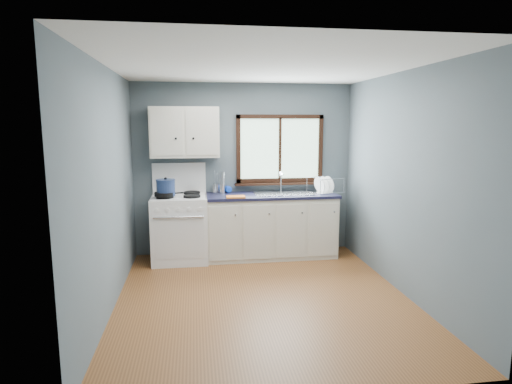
{
  "coord_description": "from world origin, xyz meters",
  "views": [
    {
      "loc": [
        -0.72,
        -4.47,
        1.92
      ],
      "look_at": [
        0.05,
        0.9,
        1.05
      ],
      "focal_mm": 30.0,
      "sensor_mm": 36.0,
      "label": 1
    }
  ],
  "objects": [
    {
      "name": "thermos",
      "position": [
        -0.34,
        1.61,
        1.07
      ],
      "size": [
        0.08,
        0.08,
        0.31
      ],
      "primitive_type": "cylinder",
      "rotation": [
        0.0,
        0.0,
        -0.15
      ],
      "color": "silver",
      "rests_on": "countertop"
    },
    {
      "name": "wall_back",
      "position": [
        0.0,
        1.81,
        1.25
      ],
      "size": [
        3.2,
        0.02,
        2.5
      ],
      "primitive_type": "cube",
      "color": "slate",
      "rests_on": "ground"
    },
    {
      "name": "window",
      "position": [
        0.54,
        1.77,
        1.48
      ],
      "size": [
        1.36,
        0.1,
        1.03
      ],
      "color": "#9EC6A8",
      "rests_on": "wall_back"
    },
    {
      "name": "utensil_crock",
      "position": [
        -0.42,
        1.71,
        0.99
      ],
      "size": [
        0.12,
        0.12,
        0.34
      ],
      "rotation": [
        0.0,
        0.0,
        -0.12
      ],
      "color": "silver",
      "rests_on": "countertop"
    },
    {
      "name": "wall_left",
      "position": [
        -1.61,
        0.0,
        1.25
      ],
      "size": [
        0.02,
        3.6,
        2.5
      ],
      "primitive_type": "cube",
      "color": "slate",
      "rests_on": "ground"
    },
    {
      "name": "ceiling",
      "position": [
        0.0,
        0.0,
        2.51
      ],
      "size": [
        3.2,
        3.6,
        0.02
      ],
      "primitive_type": "cube",
      "color": "white",
      "rests_on": "wall_back"
    },
    {
      "name": "base_cabinets",
      "position": [
        0.36,
        1.49,
        0.41
      ],
      "size": [
        1.85,
        0.6,
        0.88
      ],
      "color": "beige",
      "rests_on": "floor"
    },
    {
      "name": "soap_bottle",
      "position": [
        -0.24,
        1.67,
        1.05
      ],
      "size": [
        0.11,
        0.11,
        0.26
      ],
      "primitive_type": "imported",
      "rotation": [
        0.0,
        0.0,
        0.16
      ],
      "color": "blue",
      "rests_on": "countertop"
    },
    {
      "name": "skillet",
      "position": [
        -1.13,
        1.3,
        0.99
      ],
      "size": [
        0.42,
        0.33,
        0.05
      ],
      "rotation": [
        0.0,
        0.0,
        0.33
      ],
      "color": "black",
      "rests_on": "gas_range"
    },
    {
      "name": "wall_right",
      "position": [
        1.61,
        0.0,
        1.25
      ],
      "size": [
        0.02,
        3.6,
        2.5
      ],
      "primitive_type": "cube",
      "color": "slate",
      "rests_on": "ground"
    },
    {
      "name": "wall_front",
      "position": [
        0.0,
        -1.81,
        1.25
      ],
      "size": [
        3.2,
        0.02,
        2.5
      ],
      "primitive_type": "cube",
      "color": "slate",
      "rests_on": "ground"
    },
    {
      "name": "upper_cabinets",
      "position": [
        -0.85,
        1.63,
        1.8
      ],
      "size": [
        0.95,
        0.35,
        0.7
      ],
      "color": "beige",
      "rests_on": "wall_back"
    },
    {
      "name": "countertop",
      "position": [
        0.36,
        1.49,
        0.9
      ],
      "size": [
        1.89,
        0.64,
        0.04
      ],
      "primitive_type": "cube",
      "color": "black",
      "rests_on": "base_cabinets"
    },
    {
      "name": "stockpot",
      "position": [
        -1.11,
        1.32,
        1.07
      ],
      "size": [
        0.33,
        0.33,
        0.25
      ],
      "rotation": [
        0.0,
        0.0,
        -0.36
      ],
      "color": "navy",
      "rests_on": "gas_range"
    },
    {
      "name": "dish_rack",
      "position": [
        1.16,
        1.53,
        0.98
      ],
      "size": [
        0.55,
        0.49,
        0.24
      ],
      "rotation": [
        0.0,
        0.0,
        0.37
      ],
      "color": "silver",
      "rests_on": "countertop"
    },
    {
      "name": "gas_range",
      "position": [
        -0.95,
        1.47,
        0.49
      ],
      "size": [
        0.76,
        0.69,
        1.36
      ],
      "color": "white",
      "rests_on": "floor"
    },
    {
      "name": "sink",
      "position": [
        0.54,
        1.49,
        0.86
      ],
      "size": [
        0.84,
        0.46,
        0.44
      ],
      "color": "silver",
      "rests_on": "countertop"
    },
    {
      "name": "dish_towel",
      "position": [
        -0.18,
        1.27,
        0.93
      ],
      "size": [
        0.26,
        0.19,
        0.02
      ],
      "primitive_type": "cube",
      "rotation": [
        0.0,
        0.0,
        -0.02
      ],
      "color": "orange",
      "rests_on": "countertop"
    },
    {
      "name": "floor",
      "position": [
        0.0,
        0.0,
        -0.01
      ],
      "size": [
        3.2,
        3.6,
        0.02
      ],
      "primitive_type": "cube",
      "color": "brown",
      "rests_on": "ground"
    }
  ]
}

